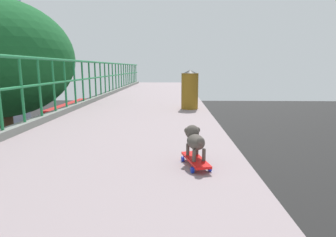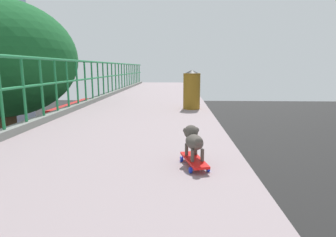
% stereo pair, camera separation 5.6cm
% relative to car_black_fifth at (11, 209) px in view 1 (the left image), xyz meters
% --- Properties ---
extents(car_black_fifth, '(1.87, 3.89, 1.55)m').
position_rel_car_black_fifth_xyz_m(car_black_fifth, '(0.00, 0.00, 0.00)').
color(car_black_fifth, black).
rests_on(car_black_fifth, ground).
extents(city_bus, '(2.51, 10.88, 3.31)m').
position_rel_car_black_fifth_xyz_m(city_bus, '(-3.62, 18.64, 1.16)').
color(city_bus, '#B11714').
rests_on(city_bus, ground).
extents(toy_skateboard, '(0.29, 0.54, 0.08)m').
position_rel_car_black_fifth_xyz_m(toy_skateboard, '(7.92, -9.14, 5.64)').
color(toy_skateboard, red).
rests_on(toy_skateboard, overpass_deck).
extents(small_dog, '(0.24, 0.41, 0.32)m').
position_rel_car_black_fifth_xyz_m(small_dog, '(7.91, -9.08, 5.85)').
color(small_dog, '#4B453E').
rests_on(small_dog, toy_skateboard).
extents(litter_bin, '(0.42, 0.42, 0.94)m').
position_rel_car_black_fifth_xyz_m(litter_bin, '(8.06, -5.08, 6.06)').
color(litter_bin, '#865D18').
rests_on(litter_bin, overpass_deck).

